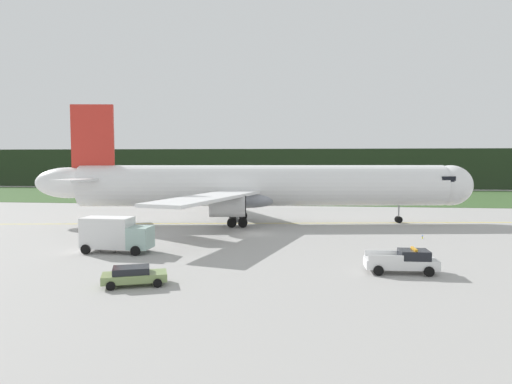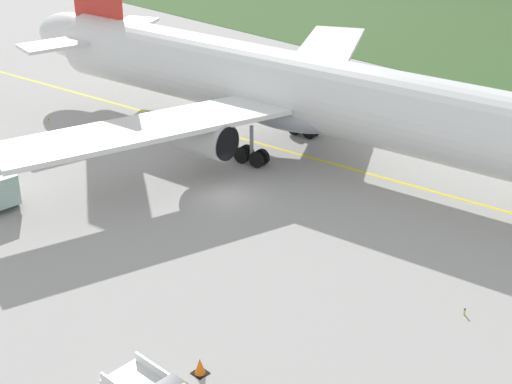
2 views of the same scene
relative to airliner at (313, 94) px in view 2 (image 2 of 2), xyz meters
The scene contains 6 objects.
ground 10.07m from the airliner, 89.08° to the right, with size 320.00×320.00×0.00m, color #A09E9B.
taxiway_centerline_main 5.01m from the airliner, ahead, with size 77.56×0.30×0.01m, color yellow.
airliner is the anchor object (origin of this frame).
apron_cone 26.31m from the airliner, 60.27° to the right, with size 0.67×0.67×0.83m.
taxiway_edge_light_east 21.94m from the airliner, 27.63° to the right, with size 0.12×0.12×0.39m.
taxiway_edge_light_west 23.29m from the airliner, 154.18° to the right, with size 0.12×0.12×0.44m.
Camera 2 is at (33.75, -31.42, 22.39)m, focal length 52.98 mm.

